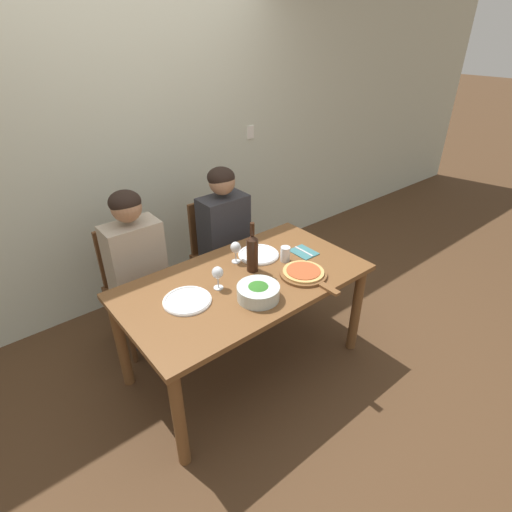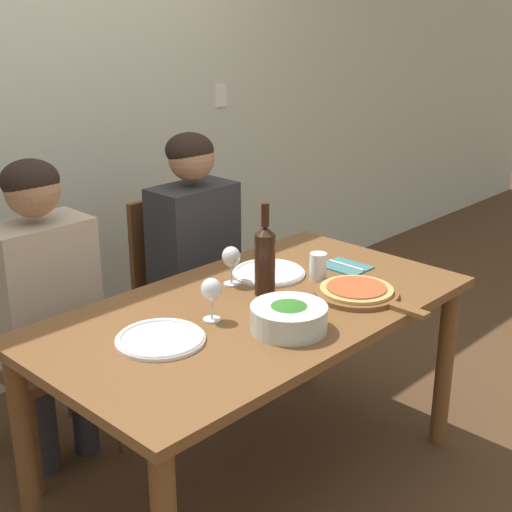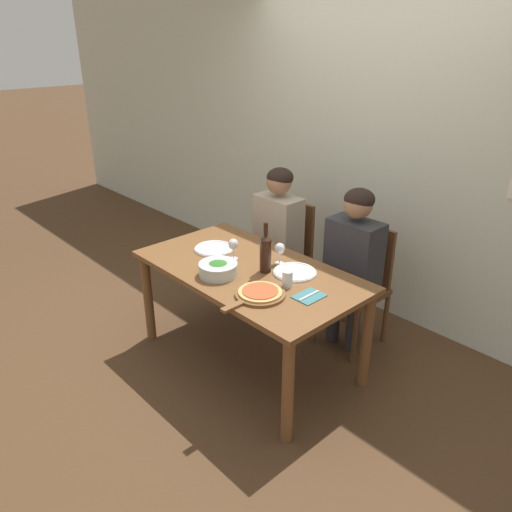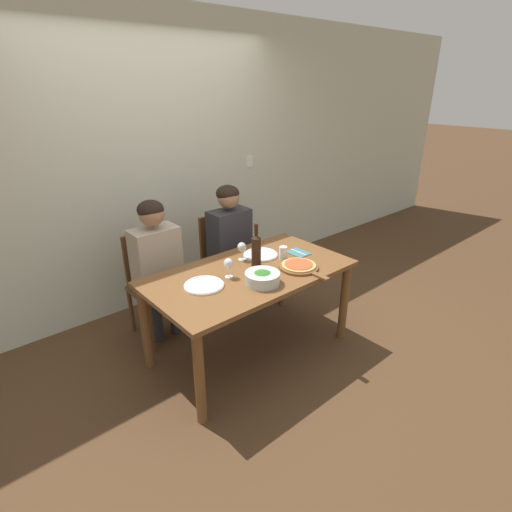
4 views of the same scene
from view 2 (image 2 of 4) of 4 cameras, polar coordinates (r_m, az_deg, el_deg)
The scene contains 16 objects.
ground_plane at distance 2.88m, azimuth -0.13°, elevation -17.53°, with size 40.00×40.00×0.00m, color #4C331E.
back_wall at distance 3.38m, azimuth -17.13°, elevation 12.22°, with size 10.00×0.06×2.70m.
dining_table at distance 2.54m, azimuth -0.14°, elevation -6.01°, with size 1.57×0.86×0.73m.
chair_left at distance 2.96m, azimuth -17.15°, elevation -6.36°, with size 0.42×0.42×0.90m.
chair_right at distance 3.34m, azimuth -5.94°, elevation -2.46°, with size 0.42×0.42×0.90m.
person_woman at distance 2.77m, azimuth -16.52°, elevation -2.50°, with size 0.47×0.51×1.22m.
person_man at distance 3.18m, azimuth -4.80°, elevation 1.13°, with size 0.47×0.51×1.22m.
wine_bottle at distance 2.55m, azimuth 0.72°, elevation -0.21°, with size 0.08×0.08×0.34m.
broccoli_bowl at distance 2.31m, azimuth 2.64°, elevation -4.93°, with size 0.25×0.25×0.09m.
dinner_plate_left at distance 2.27m, azimuth -7.65°, elevation -6.57°, with size 0.28×0.28×0.02m.
dinner_plate_right at distance 2.78m, azimuth 1.03°, elevation -1.33°, with size 0.28×0.28×0.02m.
pizza_on_board at distance 2.60m, azimuth 8.19°, elevation -2.89°, with size 0.31×0.45×0.04m.
wine_glass_left at distance 2.36m, azimuth -3.61°, elevation -2.84°, with size 0.07×0.07×0.15m.
wine_glass_right at distance 2.65m, azimuth -2.01°, elevation -0.19°, with size 0.07×0.07×0.15m.
water_tumbler at distance 2.73m, azimuth 4.93°, elevation -0.82°, with size 0.07×0.07×0.11m.
fork_on_napkin at distance 2.88m, azimuth 7.22°, elevation -0.84°, with size 0.14×0.18×0.01m.
Camera 2 is at (-1.65, -1.59, 1.74)m, focal length 50.00 mm.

